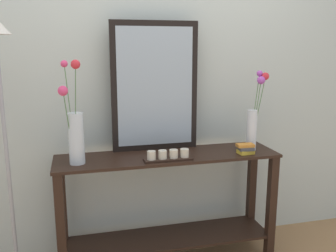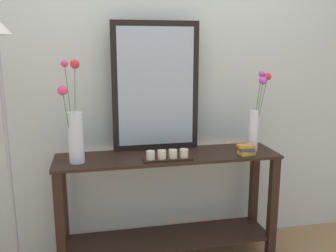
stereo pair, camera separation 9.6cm
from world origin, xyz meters
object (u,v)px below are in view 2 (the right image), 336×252
at_px(mirror_leaning, 156,87).
at_px(book_stack, 246,150).
at_px(tall_vase_left, 75,130).
at_px(vase_right, 255,119).
at_px(floor_lamp, 4,111).
at_px(console_table, 168,198).
at_px(candle_tray, 167,156).

relative_size(mirror_leaning, book_stack, 7.43).
xyz_separation_m(tall_vase_left, book_stack, (1.13, -0.05, -0.18)).
distance_m(vase_right, floor_lamp, 1.64).
height_order(mirror_leaning, tall_vase_left, mirror_leaning).
bearing_deg(tall_vase_left, console_table, 4.71).
height_order(tall_vase_left, vase_right, tall_vase_left).
bearing_deg(book_stack, tall_vase_left, 177.32).
relative_size(console_table, mirror_leaning, 1.69).
relative_size(mirror_leaning, floor_lamp, 0.53).
relative_size(tall_vase_left, candle_tray, 2.04).
xyz_separation_m(candle_tray, book_stack, (0.55, 0.01, 0.01)).
bearing_deg(floor_lamp, candle_tray, -4.95).
height_order(console_table, tall_vase_left, tall_vase_left).
bearing_deg(vase_right, mirror_leaning, 165.90).
bearing_deg(book_stack, console_table, 168.93).
height_order(vase_right, candle_tray, vase_right).
height_order(candle_tray, book_stack, book_stack).
relative_size(tall_vase_left, floor_lamp, 0.38).
bearing_deg(mirror_leaning, vase_right, -14.10).
distance_m(tall_vase_left, vase_right, 1.23).
bearing_deg(tall_vase_left, vase_right, 1.88).
relative_size(vase_right, floor_lamp, 0.33).
bearing_deg(candle_tray, console_table, 76.29).
xyz_separation_m(console_table, floor_lamp, (-1.01, -0.03, 0.66)).
bearing_deg(console_table, tall_vase_left, -175.29).
xyz_separation_m(mirror_leaning, floor_lamp, (-0.96, -0.19, -0.11)).
bearing_deg(mirror_leaning, book_stack, -24.54).
bearing_deg(tall_vase_left, floor_lamp, 177.16).
bearing_deg(floor_lamp, book_stack, -2.72).
distance_m(mirror_leaning, vase_right, 0.73).
bearing_deg(book_stack, candle_tray, -178.73).
xyz_separation_m(vase_right, floor_lamp, (-1.64, -0.02, 0.12)).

